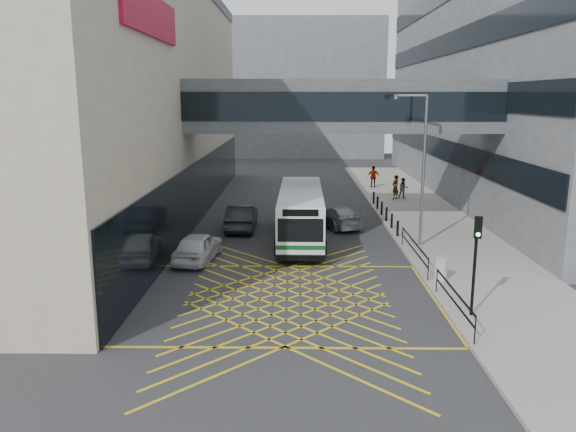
{
  "coord_description": "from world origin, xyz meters",
  "views": [
    {
      "loc": [
        0.3,
        -21.51,
        8.04
      ],
      "look_at": [
        0.0,
        4.0,
        2.6
      ],
      "focal_mm": 35.0,
      "sensor_mm": 36.0,
      "label": 1
    }
  ],
  "objects_px": {
    "pedestrian_a": "(395,187)",
    "car_white": "(198,246)",
    "pedestrian_b": "(403,188)",
    "car_dark": "(242,217)",
    "traffic_light": "(476,252)",
    "bus": "(301,213)",
    "litter_bin": "(441,269)",
    "car_silver": "(339,216)",
    "pedestrian_c": "(373,177)",
    "street_lamp": "(420,161)"
  },
  "relations": [
    {
      "from": "bus",
      "to": "car_silver",
      "type": "distance_m",
      "value": 4.2
    },
    {
      "from": "car_dark",
      "to": "bus",
      "type": "bearing_deg",
      "value": 144.8
    },
    {
      "from": "pedestrian_b",
      "to": "street_lamp",
      "type": "bearing_deg",
      "value": -99.07
    },
    {
      "from": "pedestrian_a",
      "to": "pedestrian_b",
      "type": "height_order",
      "value": "pedestrian_a"
    },
    {
      "from": "car_white",
      "to": "pedestrian_a",
      "type": "distance_m",
      "value": 20.86
    },
    {
      "from": "traffic_light",
      "to": "litter_bin",
      "type": "distance_m",
      "value": 4.54
    },
    {
      "from": "bus",
      "to": "pedestrian_a",
      "type": "height_order",
      "value": "bus"
    },
    {
      "from": "car_dark",
      "to": "pedestrian_b",
      "type": "bearing_deg",
      "value": -139.4
    },
    {
      "from": "car_silver",
      "to": "litter_bin",
      "type": "distance_m",
      "value": 11.48
    },
    {
      "from": "litter_bin",
      "to": "pedestrian_b",
      "type": "xyz_separation_m",
      "value": [
        2.18,
        20.2,
        0.31
      ]
    },
    {
      "from": "bus",
      "to": "pedestrian_c",
      "type": "bearing_deg",
      "value": 70.79
    },
    {
      "from": "litter_bin",
      "to": "car_dark",
      "type": "bearing_deg",
      "value": 133.56
    },
    {
      "from": "car_silver",
      "to": "pedestrian_c",
      "type": "height_order",
      "value": "pedestrian_c"
    },
    {
      "from": "litter_bin",
      "to": "pedestrian_a",
      "type": "distance_m",
      "value": 19.98
    },
    {
      "from": "bus",
      "to": "pedestrian_a",
      "type": "distance_m",
      "value": 14.47
    },
    {
      "from": "traffic_light",
      "to": "car_silver",
      "type": "bearing_deg",
      "value": 113.48
    },
    {
      "from": "street_lamp",
      "to": "pedestrian_c",
      "type": "height_order",
      "value": "street_lamp"
    },
    {
      "from": "car_white",
      "to": "traffic_light",
      "type": "xyz_separation_m",
      "value": [
        11.31,
        -7.48,
        1.86
      ]
    },
    {
      "from": "car_white",
      "to": "pedestrian_b",
      "type": "distance_m",
      "value": 21.5
    },
    {
      "from": "traffic_light",
      "to": "pedestrian_a",
      "type": "xyz_separation_m",
      "value": [
        1.38,
        24.02,
        -1.5
      ]
    },
    {
      "from": "traffic_light",
      "to": "litter_bin",
      "type": "bearing_deg",
      "value": 101.1
    },
    {
      "from": "bus",
      "to": "pedestrian_a",
      "type": "bearing_deg",
      "value": 59.43
    },
    {
      "from": "car_white",
      "to": "pedestrian_c",
      "type": "distance_m",
      "value": 25.27
    },
    {
      "from": "car_dark",
      "to": "car_silver",
      "type": "relative_size",
      "value": 1.12
    },
    {
      "from": "car_silver",
      "to": "traffic_light",
      "type": "xyz_separation_m",
      "value": [
        3.73,
        -14.99,
        1.91
      ]
    },
    {
      "from": "car_white",
      "to": "car_dark",
      "type": "xyz_separation_m",
      "value": [
        1.55,
        6.77,
        0.04
      ]
    },
    {
      "from": "car_dark",
      "to": "car_silver",
      "type": "xyz_separation_m",
      "value": [
        6.03,
        0.75,
        -0.08
      ]
    },
    {
      "from": "pedestrian_b",
      "to": "pedestrian_c",
      "type": "height_order",
      "value": "pedestrian_c"
    },
    {
      "from": "litter_bin",
      "to": "pedestrian_a",
      "type": "xyz_separation_m",
      "value": [
        1.5,
        19.92,
        0.45
      ]
    },
    {
      "from": "car_white",
      "to": "pedestrian_a",
      "type": "bearing_deg",
      "value": -120.99
    },
    {
      "from": "street_lamp",
      "to": "car_white",
      "type": "bearing_deg",
      "value": -148.89
    },
    {
      "from": "car_white",
      "to": "traffic_light",
      "type": "relative_size",
      "value": 1.24
    },
    {
      "from": "bus",
      "to": "street_lamp",
      "type": "bearing_deg",
      "value": -13.13
    },
    {
      "from": "traffic_light",
      "to": "pedestrian_b",
      "type": "xyz_separation_m",
      "value": [
        2.07,
        24.3,
        -1.64
      ]
    },
    {
      "from": "pedestrian_c",
      "to": "car_silver",
      "type": "bearing_deg",
      "value": 75.14
    },
    {
      "from": "pedestrian_b",
      "to": "car_dark",
      "type": "bearing_deg",
      "value": -140.9
    },
    {
      "from": "bus",
      "to": "litter_bin",
      "type": "relative_size",
      "value": 10.68
    },
    {
      "from": "car_dark",
      "to": "street_lamp",
      "type": "bearing_deg",
      "value": 157.58
    },
    {
      "from": "litter_bin",
      "to": "pedestrian_c",
      "type": "distance_m",
      "value": 25.74
    },
    {
      "from": "car_dark",
      "to": "traffic_light",
      "type": "distance_m",
      "value": 17.36
    },
    {
      "from": "pedestrian_b",
      "to": "traffic_light",
      "type": "bearing_deg",
      "value": -96.12
    },
    {
      "from": "pedestrian_a",
      "to": "pedestrian_c",
      "type": "height_order",
      "value": "same"
    },
    {
      "from": "traffic_light",
      "to": "pedestrian_b",
      "type": "distance_m",
      "value": 24.44
    },
    {
      "from": "street_lamp",
      "to": "car_dark",
      "type": "bearing_deg",
      "value": 175.45
    },
    {
      "from": "bus",
      "to": "pedestrian_b",
      "type": "relative_size",
      "value": 6.52
    },
    {
      "from": "car_silver",
      "to": "pedestrian_b",
      "type": "xyz_separation_m",
      "value": [
        5.8,
        9.31,
        0.27
      ]
    },
    {
      "from": "car_white",
      "to": "car_dark",
      "type": "height_order",
      "value": "car_dark"
    },
    {
      "from": "bus",
      "to": "pedestrian_c",
      "type": "distance_m",
      "value": 19.33
    },
    {
      "from": "pedestrian_c",
      "to": "car_dark",
      "type": "bearing_deg",
      "value": 57.65
    },
    {
      "from": "pedestrian_a",
      "to": "car_white",
      "type": "bearing_deg",
      "value": 10.16
    }
  ]
}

